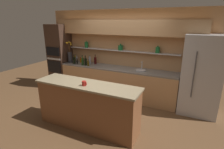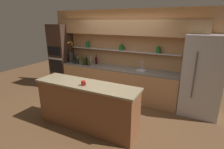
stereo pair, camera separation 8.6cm
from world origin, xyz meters
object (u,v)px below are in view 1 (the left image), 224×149
at_px(flower_vase, 70,56).
at_px(bottle_wine_8, 83,61).
at_px(bottle_sauce_9, 77,61).
at_px(coffee_mug, 84,83).
at_px(bottle_oil_2, 88,63).
at_px(bottle_wine_1, 86,62).
at_px(bottle_spirit_7, 77,59).
at_px(refrigerator, 201,76).
at_px(bottle_oil_6, 75,58).
at_px(sink_fixture, 141,70).
at_px(bottle_wine_10, 95,60).
at_px(bottle_oil_4, 82,61).
at_px(bottle_sauce_3, 81,60).
at_px(bottle_wine_0, 74,60).
at_px(oven_tower, 60,56).
at_px(bottle_spirit_5, 90,61).

distance_m(flower_vase, bottle_wine_8, 0.61).
height_order(bottle_sauce_9, coffee_mug, same).
relative_size(flower_vase, bottle_oil_2, 3.36).
relative_size(bottle_wine_1, bottle_spirit_7, 1.33).
bearing_deg(refrigerator, bottle_oil_6, 176.77).
distance_m(sink_fixture, bottle_wine_10, 1.57).
xyz_separation_m(bottle_wine_8, bottle_wine_10, (0.29, 0.30, -0.00)).
distance_m(bottle_oil_4, bottle_spirit_7, 0.41).
height_order(flower_vase, bottle_wine_8, flower_vase).
xyz_separation_m(sink_fixture, bottle_sauce_3, (-2.10, 0.07, 0.06)).
relative_size(bottle_sauce_3, bottle_sauce_9, 0.96).
bearing_deg(coffee_mug, bottle_wine_0, 131.93).
relative_size(bottle_wine_10, coffee_mug, 2.96).
bearing_deg(bottle_wine_1, bottle_oil_6, 152.85).
height_order(refrigerator, bottle_wine_0, refrigerator).
bearing_deg(bottle_oil_6, bottle_wine_10, -3.07).
bearing_deg(oven_tower, sink_fixture, 0.24).
relative_size(bottle_wine_0, bottle_oil_6, 1.27).
bearing_deg(bottle_spirit_5, bottle_wine_8, -123.60).
xyz_separation_m(bottle_oil_4, bottle_spirit_5, (0.22, 0.09, 0.02)).
distance_m(bottle_wine_1, bottle_spirit_7, 0.62).
height_order(bottle_wine_0, bottle_spirit_5, bottle_wine_0).
bearing_deg(refrigerator, sink_fixture, 178.17).
bearing_deg(oven_tower, coffee_mug, -39.58).
xyz_separation_m(refrigerator, bottle_oil_4, (-3.46, -0.01, 0.03)).
relative_size(refrigerator, bottle_oil_4, 8.39).
bearing_deg(bottle_oil_6, oven_tower, -160.47).
distance_m(bottle_spirit_5, bottle_oil_6, 0.68).
height_order(oven_tower, bottle_wine_10, oven_tower).
height_order(refrigerator, oven_tower, oven_tower).
bearing_deg(bottle_oil_4, bottle_sauce_9, -151.18).
height_order(bottle_wine_1, bottle_wine_8, bottle_wine_8).
height_order(flower_vase, bottle_sauce_9, flower_vase).
xyz_separation_m(bottle_wine_0, bottle_wine_8, (0.35, -0.03, 0.01)).
relative_size(flower_vase, coffee_mug, 6.76).
bearing_deg(bottle_wine_1, bottle_sauce_9, 177.57).
bearing_deg(bottle_spirit_5, bottle_wine_0, -159.64).
distance_m(bottle_wine_0, bottle_oil_2, 0.57).
xyz_separation_m(bottle_sauce_3, bottle_spirit_7, (-0.20, 0.05, 0.01)).
bearing_deg(bottle_spirit_7, bottle_sauce_9, -51.63).
xyz_separation_m(refrigerator, bottle_spirit_7, (-3.83, 0.17, 0.03)).
bearing_deg(flower_vase, bottle_oil_2, -10.01).
distance_m(refrigerator, bottle_spirit_5, 3.25).
distance_m(bottle_spirit_7, bottle_wine_8, 0.53).
relative_size(sink_fixture, bottle_wine_0, 0.98).
distance_m(bottle_spirit_5, bottle_wine_8, 0.25).
bearing_deg(flower_vase, bottle_sauce_3, 19.22).
bearing_deg(bottle_wine_1, bottle_wine_8, -173.41).
bearing_deg(bottle_oil_6, coffee_mug, -49.53).
bearing_deg(sink_fixture, bottle_oil_4, -178.26).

